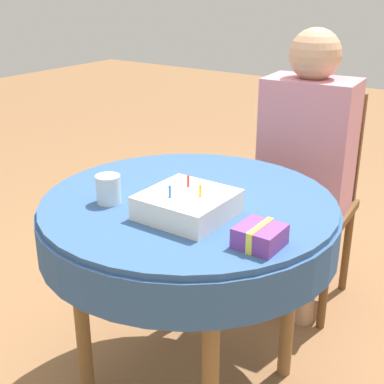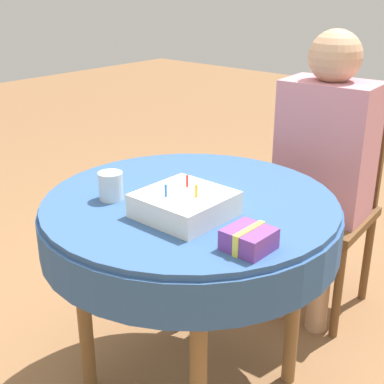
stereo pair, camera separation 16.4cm
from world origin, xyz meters
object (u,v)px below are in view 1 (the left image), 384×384
(chair, at_px, (309,191))
(gift_box, at_px, (260,236))
(drinking_glass, at_px, (108,189))
(person, at_px, (306,148))
(birthday_cake, at_px, (188,205))

(chair, xyz_separation_m, gift_box, (0.27, -0.99, 0.26))
(drinking_glass, bearing_deg, chair, 76.03)
(person, height_order, gift_box, person)
(chair, relative_size, person, 0.77)
(person, bearing_deg, gift_box, -78.94)
(gift_box, bearing_deg, birthday_cake, 170.00)
(chair, relative_size, birthday_cake, 3.87)
(person, bearing_deg, drinking_glass, -111.17)
(chair, xyz_separation_m, person, (0.01, -0.09, 0.23))
(person, xyz_separation_m, gift_box, (0.26, -0.90, 0.04))
(person, distance_m, drinking_glass, 0.95)
(person, height_order, birthday_cake, person)
(birthday_cake, bearing_deg, drinking_glass, -166.97)
(gift_box, bearing_deg, chair, 105.41)
(chair, relative_size, drinking_glass, 10.54)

